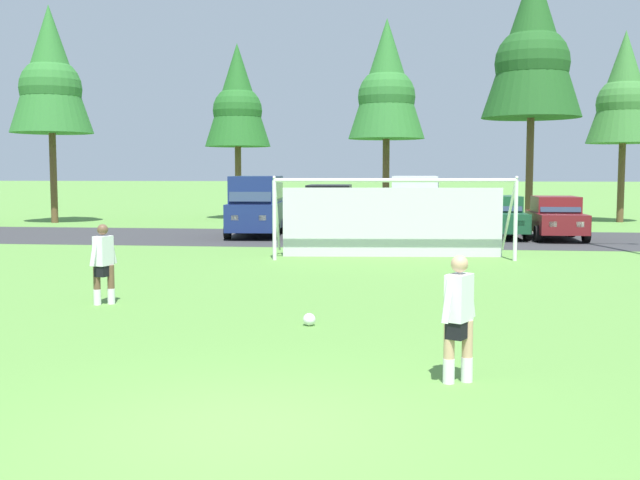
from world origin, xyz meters
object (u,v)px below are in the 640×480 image
object	(u,v)px
parked_car_slot_left	(329,210)
parked_car_slot_far_left	(257,204)
soccer_goal	(393,217)
parked_car_slot_center	(498,217)
player_winger_left	(104,264)
parked_car_slot_center_left	(415,204)
player_striker_near	(459,319)
soccer_ball	(309,319)
parked_car_slot_center_right	(556,218)

from	to	relation	value
parked_car_slot_left	parked_car_slot_far_left	bearing A→B (deg)	179.18
soccer_goal	parked_car_slot_center	size ratio (longest dim) A/B	1.76
player_winger_left	parked_car_slot_center_left	xyz separation A→B (m)	(6.32, 17.33, 0.52)
player_striker_near	soccer_ball	bearing A→B (deg)	125.40
soccer_ball	parked_car_slot_center_right	world-z (taller)	parked_car_slot_center_right
player_winger_left	parked_car_slot_left	xyz separation A→B (m)	(2.81, 16.53, 0.29)
soccer_ball	parked_car_slot_center_left	distance (m)	19.08
soccer_goal	parked_car_slot_center_right	xyz separation A→B (m)	(6.31, 7.27, -0.42)
player_winger_left	parked_car_slot_far_left	world-z (taller)	parked_car_slot_far_left
player_striker_near	parked_car_slot_far_left	bearing A→B (deg)	108.16
parked_car_slot_center_left	soccer_goal	bearing A→B (deg)	-95.00
soccer_goal	player_winger_left	bearing A→B (deg)	-121.23
parked_car_slot_far_left	parked_car_slot_center_left	xyz separation A→B (m)	(6.57, 0.76, 0.00)
parked_car_slot_left	soccer_goal	bearing A→B (deg)	-69.00
soccer_goal	parked_car_slot_left	bearing A→B (deg)	111.00
soccer_ball	player_striker_near	bearing A→B (deg)	-54.60
parked_car_slot_left	parked_car_slot_center_left	distance (m)	3.60
parked_car_slot_center_right	parked_car_slot_far_left	bearing A→B (deg)	179.74
soccer_goal	player_winger_left	distance (m)	10.83
parked_car_slot_center	soccer_goal	bearing A→B (deg)	-118.14
soccer_ball	parked_car_slot_far_left	xyz separation A→B (m)	(-4.69, 18.19, 1.23)
parked_car_slot_far_left	parked_car_slot_left	distance (m)	3.08
soccer_ball	parked_car_slot_center	distance (m)	19.31
parked_car_slot_left	parked_car_slot_center	world-z (taller)	parked_car_slot_left
player_winger_left	player_striker_near	bearing A→B (deg)	-36.07
soccer_goal	parked_car_slot_left	distance (m)	7.80
soccer_ball	parked_car_slot_center	world-z (taller)	parked_car_slot_center
soccer_goal	parked_car_slot_center_right	distance (m)	9.64
soccer_goal	parked_car_slot_left	world-z (taller)	soccer_goal
soccer_ball	player_winger_left	bearing A→B (deg)	159.94
soccer_ball	soccer_goal	bearing A→B (deg)	83.83
parked_car_slot_left	parked_car_slot_center_left	world-z (taller)	parked_car_slot_center_left
player_striker_near	parked_car_slot_left	bearing A→B (deg)	100.53
player_striker_near	player_winger_left	world-z (taller)	same
soccer_ball	soccer_goal	xyz separation A→B (m)	(1.17, 10.87, 1.18)
player_winger_left	parked_car_slot_left	distance (m)	16.77
player_winger_left	parked_car_slot_center	bearing A→B (deg)	60.15
player_winger_left	parked_car_slot_center_left	distance (m)	18.45
soccer_ball	parked_car_slot_center_right	bearing A→B (deg)	67.57
player_striker_near	parked_car_slot_far_left	world-z (taller)	parked_car_slot_far_left
parked_car_slot_center_left	parked_car_slot_center_right	world-z (taller)	parked_car_slot_center_left
parked_car_slot_left	parked_car_slot_center	bearing A→B (deg)	3.34
player_winger_left	parked_car_slot_left	size ratio (longest dim) A/B	0.35
parked_car_slot_center	parked_car_slot_center_right	distance (m)	2.24
parked_car_slot_left	parked_car_slot_center_right	bearing A→B (deg)	-0.07
soccer_ball	parked_car_slot_center	xyz separation A→B (m)	(5.28, 18.55, 0.77)
soccer_ball	parked_car_slot_center_right	distance (m)	19.64
soccer_goal	parked_car_slot_center	xyz separation A→B (m)	(4.11, 7.68, -0.42)
parked_car_slot_far_left	parked_car_slot_left	xyz separation A→B (m)	(3.07, -0.04, -0.23)
soccer_ball	parked_car_slot_far_left	size ratio (longest dim) A/B	0.04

